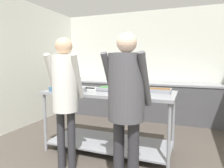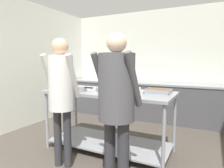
# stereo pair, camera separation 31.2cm
# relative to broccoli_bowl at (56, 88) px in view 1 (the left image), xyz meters

# --- Properties ---
(wall_rear) EXTENTS (4.53, 0.06, 2.65)m
(wall_rear) POSITION_rel_broccoli_bowl_xyz_m (0.87, 2.60, 0.35)
(wall_rear) COLOR silver
(wall_rear) RESTS_ON ground_plane
(wall_left) EXTENTS (0.06, 4.31, 2.65)m
(wall_left) POSITION_rel_broccoli_bowl_xyz_m (-1.37, 0.51, 0.35)
(wall_left) COLOR silver
(wall_left) RESTS_ON ground_plane
(back_counter) EXTENTS (4.37, 0.65, 0.89)m
(back_counter) POSITION_rel_broccoli_bowl_xyz_m (0.87, 2.23, -0.53)
(back_counter) COLOR #4C4C51
(back_counter) RESTS_ON ground_plane
(serving_counter) EXTENTS (1.95, 0.86, 0.93)m
(serving_counter) POSITION_rel_broccoli_bowl_xyz_m (0.78, 0.26, -0.35)
(serving_counter) COLOR gray
(serving_counter) RESTS_ON ground_plane
(broccoli_bowl) EXTENTS (0.22, 0.22, 0.11)m
(broccoli_bowl) POSITION_rel_broccoli_bowl_xyz_m (0.00, 0.00, 0.00)
(broccoli_bowl) COLOR #3D668C
(broccoli_bowl) RESTS_ON serving_counter
(sauce_pan) EXTENTS (0.41, 0.27, 0.07)m
(sauce_pan) POSITION_rel_broccoli_bowl_xyz_m (0.35, 0.05, -0.00)
(sauce_pan) COLOR gray
(sauce_pan) RESTS_ON serving_counter
(serving_tray_roast) EXTENTS (0.40, 0.30, 0.05)m
(serving_tray_roast) POSITION_rel_broccoli_bowl_xyz_m (0.79, 0.34, -0.02)
(serving_tray_roast) COLOR gray
(serving_tray_roast) RESTS_ON serving_counter
(plate_stack) EXTENTS (0.25, 0.25, 0.07)m
(plate_stack) POSITION_rel_broccoli_bowl_xyz_m (1.15, 0.30, -0.01)
(plate_stack) COLOR white
(plate_stack) RESTS_ON serving_counter
(serving_tray_vegetables) EXTENTS (0.36, 0.26, 0.05)m
(serving_tray_vegetables) POSITION_rel_broccoli_bowl_xyz_m (1.50, 0.43, -0.02)
(serving_tray_vegetables) COLOR gray
(serving_tray_vegetables) RESTS_ON serving_counter
(guest_serving_left) EXTENTS (0.51, 0.38, 1.68)m
(guest_serving_left) POSITION_rel_broccoli_bowl_xyz_m (1.29, -0.55, 0.06)
(guest_serving_left) COLOR #2D2D33
(guest_serving_left) RESTS_ON ground_plane
(guest_serving_right) EXTENTS (0.46, 0.39, 1.68)m
(guest_serving_right) POSITION_rel_broccoli_bowl_xyz_m (0.46, -0.45, 0.07)
(guest_serving_right) COLOR #2D2D33
(guest_serving_right) RESTS_ON ground_plane
(water_bottle) EXTENTS (0.08, 0.08, 0.29)m
(water_bottle) POSITION_rel_broccoli_bowl_xyz_m (0.06, 2.26, 0.05)
(water_bottle) COLOR #23602D
(water_bottle) RESTS_ON back_counter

